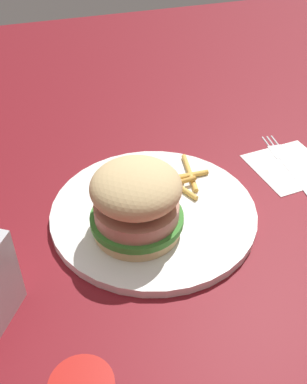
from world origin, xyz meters
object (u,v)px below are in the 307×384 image
(plate, at_px, (154,213))
(napkin, at_px, (290,166))
(fries_pile, at_px, (179,180))
(fork, at_px, (290,164))
(sandwich, at_px, (136,201))

(plate, distance_m, napkin, 0.24)
(fries_pile, height_order, fork, fries_pile)
(plate, distance_m, fork, 0.24)
(plate, xyz_separation_m, sandwich, (0.03, -0.03, 0.05))
(sandwich, bearing_deg, fork, 106.43)
(sandwich, relative_size, napkin, 1.05)
(fork, bearing_deg, fries_pile, -89.43)
(plate, distance_m, sandwich, 0.07)
(napkin, bearing_deg, fries_pile, -89.94)
(plate, xyz_separation_m, fork, (-0.05, 0.23, -0.00))
(fries_pile, bearing_deg, napkin, 90.06)
(plate, bearing_deg, sandwich, -45.25)
(fries_pile, relative_size, fork, 0.60)
(fork, bearing_deg, sandwich, -73.57)
(fork, bearing_deg, napkin, -4.35)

